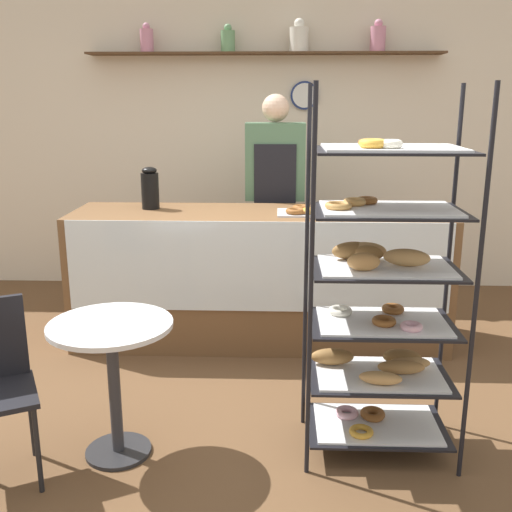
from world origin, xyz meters
TOP-DOWN VIEW (x-y plane):
  - ground_plane at (0.00, 0.00)m, footprint 14.00×14.00m
  - back_wall at (0.00, 2.48)m, footprint 10.00×0.30m
  - display_counter at (0.00, 1.06)m, footprint 2.69×0.72m
  - pastry_rack at (0.64, -0.36)m, footprint 0.75×0.48m
  - person_worker at (0.11, 1.64)m, footprint 0.47×0.23m
  - cafe_table at (-0.67, -0.47)m, footprint 0.60×0.60m
  - coffee_carafe at (-0.80, 1.15)m, footprint 0.13×0.13m
  - donut_tray_counter at (0.31, 0.98)m, footprint 0.41×0.29m

SIDE VIEW (x-z plane):
  - ground_plane at x=0.00m, z-range 0.00..0.00m
  - display_counter at x=0.00m, z-range 0.00..0.97m
  - cafe_table at x=-0.67m, z-range 0.17..0.88m
  - pastry_rack at x=0.64m, z-range -0.10..1.73m
  - person_worker at x=0.11m, z-range 0.08..1.87m
  - donut_tray_counter at x=0.31m, z-range 0.97..1.02m
  - coffee_carafe at x=-0.80m, z-range 0.97..1.27m
  - back_wall at x=0.00m, z-range 0.02..2.72m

